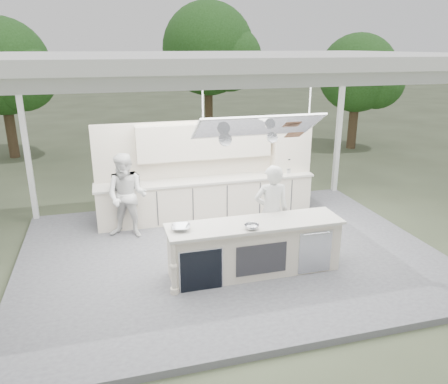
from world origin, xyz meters
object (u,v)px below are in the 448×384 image
object	(u,v)px
demo_island	(254,248)
back_counter	(207,198)
head_chef	(271,212)
sous_chef	(127,196)

from	to	relation	value
demo_island	back_counter	xyz separation A→B (m)	(-0.18, 2.81, 0.00)
head_chef	sous_chef	size ratio (longest dim) A/B	1.01
sous_chef	back_counter	bearing A→B (deg)	42.00
demo_island	head_chef	distance (m)	0.85
back_counter	sous_chef	bearing A→B (deg)	-161.21
back_counter	head_chef	xyz separation A→B (m)	(0.70, -2.30, 0.43)
demo_island	back_counter	distance (m)	2.82
back_counter	sous_chef	world-z (taller)	sous_chef
demo_island	back_counter	bearing A→B (deg)	93.63
back_counter	sous_chef	distance (m)	2.00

